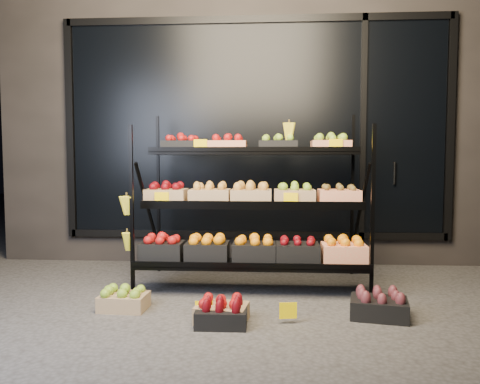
# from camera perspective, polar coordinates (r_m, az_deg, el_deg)

# --- Properties ---
(ground) EXTENTS (24.00, 24.00, 0.00)m
(ground) POSITION_cam_1_polar(r_m,az_deg,el_deg) (3.96, 1.12, -13.72)
(ground) COLOR #514F4C
(ground) RESTS_ON ground
(building) EXTENTS (6.00, 2.08, 3.50)m
(building) POSITION_cam_1_polar(r_m,az_deg,el_deg) (6.38, 2.19, 8.91)
(building) COLOR #2D2826
(building) RESTS_ON ground
(display_rack) EXTENTS (2.18, 1.02, 1.68)m
(display_rack) POSITION_cam_1_polar(r_m,az_deg,el_deg) (4.39, 1.38, -1.46)
(display_rack) COLOR black
(display_rack) RESTS_ON ground
(tag_floor_a) EXTENTS (0.13, 0.01, 0.12)m
(tag_floor_a) POSITION_cam_1_polar(r_m,az_deg,el_deg) (3.59, -4.42, -14.62)
(tag_floor_a) COLOR #F7CE00
(tag_floor_a) RESTS_ON ground
(tag_floor_b) EXTENTS (0.13, 0.01, 0.12)m
(tag_floor_b) POSITION_cam_1_polar(r_m,az_deg,el_deg) (3.56, 5.88, -14.79)
(tag_floor_b) COLOR #F7CE00
(tag_floor_b) RESTS_ON ground
(floor_crate_left) EXTENTS (0.38, 0.29, 0.19)m
(floor_crate_left) POSITION_cam_1_polar(r_m,az_deg,el_deg) (3.96, -13.96, -12.50)
(floor_crate_left) COLOR tan
(floor_crate_left) RESTS_ON ground
(floor_crate_midleft) EXTENTS (0.37, 0.28, 0.19)m
(floor_crate_midleft) POSITION_cam_1_polar(r_m,az_deg,el_deg) (3.50, -2.27, -14.57)
(floor_crate_midleft) COLOR black
(floor_crate_midleft) RESTS_ON ground
(floor_crate_midright) EXTENTS (0.41, 0.33, 0.19)m
(floor_crate_midright) POSITION_cam_1_polar(r_m,az_deg,el_deg) (3.58, -2.25, -14.14)
(floor_crate_midright) COLOR tan
(floor_crate_midright) RESTS_ON ground
(floor_crate_right) EXTENTS (0.47, 0.39, 0.21)m
(floor_crate_right) POSITION_cam_1_polar(r_m,az_deg,el_deg) (3.81, 16.58, -13.05)
(floor_crate_right) COLOR black
(floor_crate_right) RESTS_ON ground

